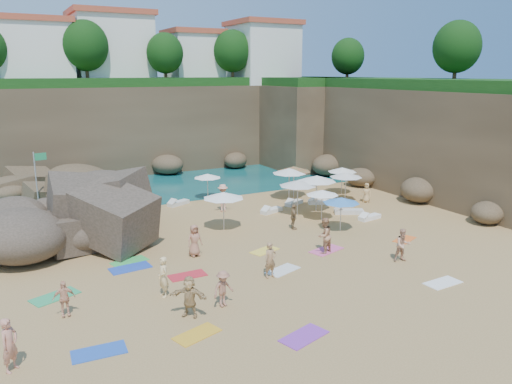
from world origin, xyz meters
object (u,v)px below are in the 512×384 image
person_stand_1 (324,236)px  person_stand_4 (366,193)px  parasol_1 (346,175)px  parasol_2 (289,171)px  lounger_0 (178,203)px  person_stand_3 (294,217)px  flag_pole (38,174)px  person_stand_6 (163,277)px  person_stand_2 (223,198)px  rock_outcrop (63,245)px  person_stand_5 (71,215)px  person_stand_0 (10,345)px  parasol_0 (207,176)px

person_stand_1 → person_stand_4: bearing=-160.3°
parasol_1 → person_stand_1: 11.10m
parasol_2 → lounger_0: size_ratio=1.48×
lounger_0 → person_stand_3: (4.24, -8.75, 0.65)m
flag_pole → person_stand_4: (21.31, -8.04, -1.97)m
parasol_2 → person_stand_6: 17.82m
lounger_0 → person_stand_2: 3.80m
person_stand_3 → lounger_0: bearing=43.9°
flag_pole → parasol_2: size_ratio=1.67×
parasol_1 → parasol_2: bearing=141.8°
parasol_1 → person_stand_4: parasol_1 is taller
lounger_0 → rock_outcrop: bearing=-173.1°
rock_outcrop → parasol_1: (19.64, 0.09, 2.04)m
flag_pole → person_stand_5: size_ratio=2.47×
parasol_2 → person_stand_1: parasol_2 is taller
flag_pole → person_stand_0: size_ratio=2.32×
person_stand_3 → person_stand_4: 8.70m
parasol_0 → parasol_2: size_ratio=0.81×
parasol_0 → person_stand_3: (1.68, -9.40, -0.99)m
person_stand_2 → person_stand_0: bearing=57.6°
rock_outcrop → person_stand_5: size_ratio=5.37×
parasol_0 → person_stand_4: parasol_0 is taller
person_stand_2 → person_stand_4: 10.62m
parasol_1 → flag_pole: bearing=160.1°
person_stand_1 → parasol_0: bearing=-105.3°
flag_pole → parasol_0: flag_pole is taller
person_stand_1 → person_stand_4: size_ratio=1.34×
person_stand_3 → parasol_2: bearing=-11.6°
person_stand_3 → person_stand_4: size_ratio=1.09×
flag_pole → person_stand_6: flag_pole is taller
person_stand_4 → person_stand_2: bearing=-141.8°
rock_outcrop → lounger_0: 9.93m
person_stand_6 → person_stand_1: bearing=93.6°
parasol_0 → flag_pole: bearing=171.9°
flag_pole → person_stand_3: flag_pole is taller
rock_outcrop → parasol_2: (16.38, 2.66, 2.19)m
lounger_0 → person_stand_5: person_stand_5 is taller
rock_outcrop → parasol_0: parasol_0 is taller
lounger_0 → person_stand_5: bearing=172.9°
parasol_2 → person_stand_5: (-15.43, 0.14, -1.34)m
person_stand_0 → person_stand_1: person_stand_1 is taller
parasol_2 → person_stand_0: parasol_2 is taller
person_stand_6 → flag_pole: bearing=-171.7°
parasol_0 → person_stand_1: bearing=-86.2°
person_stand_0 → person_stand_4: person_stand_0 is taller
parasol_0 → person_stand_0: size_ratio=1.13×
person_stand_4 → person_stand_0: bearing=-101.7°
parasol_1 → person_stand_0: size_ratio=1.30×
lounger_0 → person_stand_0: bearing=-148.1°
flag_pole → person_stand_4: 22.87m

